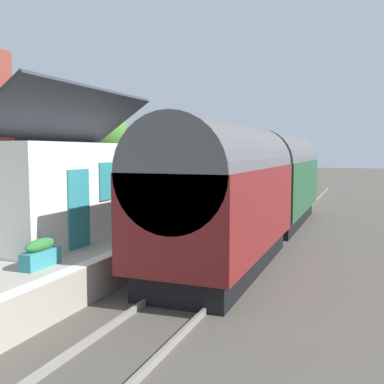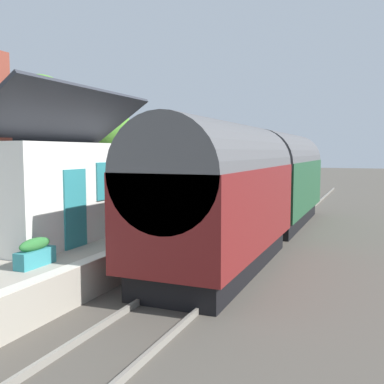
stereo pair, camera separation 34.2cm
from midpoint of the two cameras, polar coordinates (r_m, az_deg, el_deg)
name	(u,v)px [view 2 (the right image)]	position (r m, az deg, el deg)	size (l,w,h in m)	color
ground_plane	(233,241)	(17.29, 5.85, -6.28)	(160.00, 160.00, 0.00)	#4C473F
platform	(145,223)	(18.67, -5.59, -4.03)	(32.00, 5.72, 0.89)	#A39B8C
platform_edge_coping	(204,216)	(17.51, 2.17, -3.13)	(32.00, 0.36, 0.02)	beige
rail_near	(274,242)	(16.90, 11.15, -6.39)	(52.00, 0.08, 0.14)	gray
rail_far	(237,239)	(17.23, 6.43, -6.09)	(52.00, 0.08, 0.14)	gray
train	(259,184)	(17.25, 9.27, 1.08)	(17.23, 2.73, 4.32)	black
station_building	(36,185)	(14.12, -18.87, 0.83)	(6.01, 4.54, 5.58)	white
bench_mid_platform	(191,196)	(20.61, 0.40, -0.54)	(1.41, 0.48, 0.88)	brown
bench_near_building	(211,191)	(23.45, 2.84, 0.16)	(1.40, 0.45, 0.88)	brown
bench_by_lamp	(229,186)	(26.38, 5.16, 0.72)	(1.41, 0.48, 0.88)	brown
planter_by_door	(35,253)	(10.49, -18.76, -7.46)	(1.02, 0.32, 0.64)	teal
planter_corner_building	(137,229)	(13.27, -6.42, -4.73)	(1.08, 0.32, 0.56)	teal
lamp_post_platform	(235,148)	(24.57, 5.97, 5.75)	(0.32, 0.50, 4.02)	black
station_sign_board	(202,182)	(19.61, 1.83, 1.25)	(0.96, 0.06, 1.57)	black
tree_behind_building	(40,115)	(30.42, -18.76, 9.39)	(4.36, 4.77, 8.38)	#4C3828
tree_far_right	(103,128)	(30.98, -11.16, 8.19)	(4.12, 3.69, 6.99)	#4C3828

